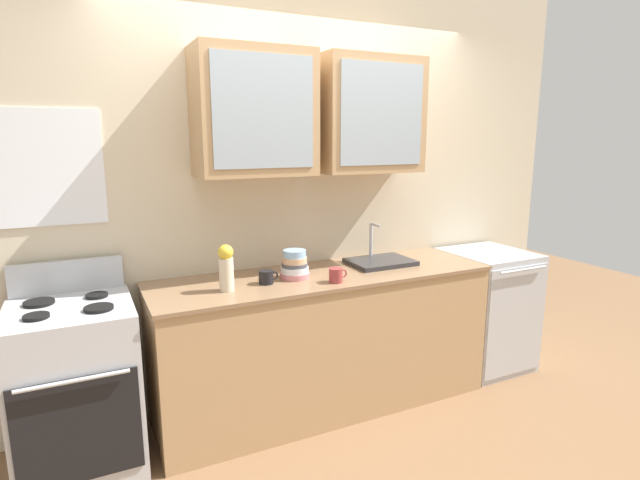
% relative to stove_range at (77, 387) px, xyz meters
% --- Properties ---
extents(ground_plane, '(10.00, 10.00, 0.00)m').
position_rel_stove_range_xyz_m(ground_plane, '(1.46, 0.00, -0.46)').
color(ground_plane, brown).
extents(back_wall_unit, '(4.30, 0.46, 2.89)m').
position_rel_stove_range_xyz_m(back_wall_unit, '(1.45, 0.32, 1.09)').
color(back_wall_unit, beige).
rests_on(back_wall_unit, ground_plane).
extents(counter, '(2.19, 0.65, 0.90)m').
position_rel_stove_range_xyz_m(counter, '(1.46, 0.00, -0.01)').
color(counter, tan).
rests_on(counter, ground_plane).
extents(stove_range, '(0.61, 0.65, 1.08)m').
position_rel_stove_range_xyz_m(stove_range, '(0.00, 0.00, 0.00)').
color(stove_range, silver).
rests_on(stove_range, ground_plane).
extents(sink_faucet, '(0.42, 0.32, 0.27)m').
position_rel_stove_range_xyz_m(sink_faucet, '(1.91, 0.06, 0.46)').
color(sink_faucet, '#2D2D30').
rests_on(sink_faucet, counter).
extents(bowl_stack, '(0.18, 0.18, 0.18)m').
position_rel_stove_range_xyz_m(bowl_stack, '(1.25, -0.01, 0.52)').
color(bowl_stack, '#D87F84').
rests_on(bowl_stack, counter).
extents(vase, '(0.09, 0.09, 0.27)m').
position_rel_stove_range_xyz_m(vase, '(0.80, -0.08, 0.58)').
color(vase, beige).
rests_on(vase, counter).
extents(cup_near_sink, '(0.12, 0.08, 0.09)m').
position_rel_stove_range_xyz_m(cup_near_sink, '(1.43, -0.20, 0.49)').
color(cup_near_sink, '#993838').
rests_on(cup_near_sink, counter).
extents(cup_near_bowls, '(0.12, 0.09, 0.08)m').
position_rel_stove_range_xyz_m(cup_near_bowls, '(1.05, -0.05, 0.48)').
color(cup_near_bowls, black).
rests_on(cup_near_bowls, counter).
extents(dishwasher, '(0.57, 0.64, 0.90)m').
position_rel_stove_range_xyz_m(dishwasher, '(2.85, -0.00, -0.01)').
color(dishwasher, silver).
rests_on(dishwasher, ground_plane).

